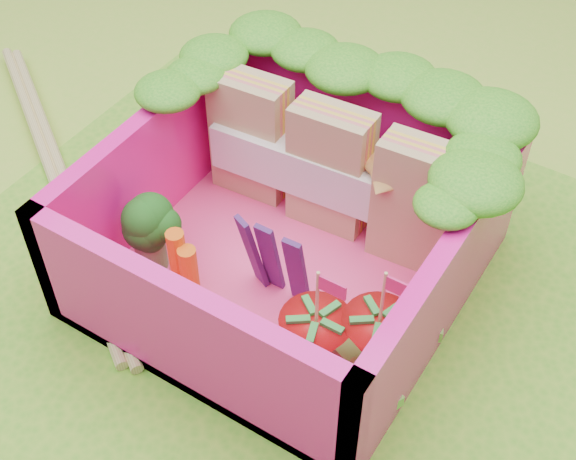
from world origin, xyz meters
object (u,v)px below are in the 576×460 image
(strawberry_left, at_px, (315,342))
(strawberry_right, at_px, (377,342))
(bento_box, at_px, (288,225))
(chopsticks, at_px, (59,180))
(sandwich_stack, at_px, (332,170))
(broccoli, at_px, (147,231))

(strawberry_left, xyz_separation_m, strawberry_right, (0.18, 0.11, 0.00))
(bento_box, distance_m, chopsticks, 1.15)
(sandwich_stack, bearing_deg, strawberry_right, -47.47)
(bento_box, xyz_separation_m, chopsticks, (-1.12, -0.09, -0.25))
(broccoli, height_order, strawberry_left, strawberry_left)
(strawberry_right, bearing_deg, sandwich_stack, 132.53)
(broccoli, bearing_deg, chopsticks, 164.99)
(strawberry_right, relative_size, chopsticks, 0.26)
(sandwich_stack, bearing_deg, broccoli, -128.00)
(bento_box, bearing_deg, chopsticks, -175.18)
(bento_box, distance_m, strawberry_right, 0.56)
(broccoli, bearing_deg, strawberry_right, 2.73)
(bento_box, xyz_separation_m, strawberry_left, (0.32, -0.34, -0.09))
(strawberry_left, distance_m, strawberry_right, 0.21)
(bento_box, relative_size, sandwich_stack, 1.23)
(chopsticks, bearing_deg, sandwich_stack, 19.61)
(sandwich_stack, xyz_separation_m, broccoli, (-0.46, -0.58, -0.08))
(bento_box, bearing_deg, strawberry_left, -46.36)
(broccoli, bearing_deg, bento_box, 31.52)
(strawberry_left, xyz_separation_m, chopsticks, (-1.45, 0.24, -0.16))
(broccoli, height_order, chopsticks, broccoli)
(strawberry_left, height_order, chopsticks, strawberry_left)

